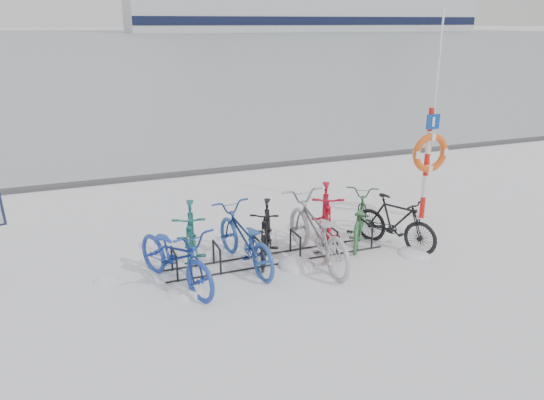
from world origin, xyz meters
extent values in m
plane|color=white|center=(0.00, 0.00, 0.00)|extent=(900.00, 900.00, 0.00)
cube|color=#949EA7|center=(0.00, 155.00, 0.01)|extent=(400.00, 298.00, 0.02)
cube|color=#3F3F42|center=(0.00, 5.90, 0.05)|extent=(400.00, 0.25, 0.10)
cylinder|color=black|center=(-1.80, -0.22, 0.22)|extent=(0.04, 0.04, 0.44)
cylinder|color=black|center=(-1.80, 0.22, 0.22)|extent=(0.04, 0.04, 0.44)
cylinder|color=black|center=(-1.80, 0.00, 0.44)|extent=(0.04, 0.44, 0.04)
cylinder|color=black|center=(-1.08, -0.22, 0.22)|extent=(0.04, 0.04, 0.44)
cylinder|color=black|center=(-1.08, 0.22, 0.22)|extent=(0.04, 0.04, 0.44)
cylinder|color=black|center=(-1.08, 0.00, 0.44)|extent=(0.04, 0.44, 0.04)
cylinder|color=black|center=(-0.36, -0.22, 0.22)|extent=(0.04, 0.04, 0.44)
cylinder|color=black|center=(-0.36, 0.22, 0.22)|extent=(0.04, 0.04, 0.44)
cylinder|color=black|center=(-0.36, 0.00, 0.44)|extent=(0.04, 0.44, 0.04)
cylinder|color=black|center=(0.36, -0.22, 0.22)|extent=(0.04, 0.04, 0.44)
cylinder|color=black|center=(0.36, 0.22, 0.22)|extent=(0.04, 0.04, 0.44)
cylinder|color=black|center=(0.36, 0.00, 0.44)|extent=(0.04, 0.44, 0.04)
cylinder|color=black|center=(1.08, -0.22, 0.22)|extent=(0.04, 0.04, 0.44)
cylinder|color=black|center=(1.08, 0.22, 0.22)|extent=(0.04, 0.04, 0.44)
cylinder|color=black|center=(1.08, 0.00, 0.44)|extent=(0.04, 0.44, 0.04)
cylinder|color=black|center=(1.80, -0.22, 0.22)|extent=(0.04, 0.04, 0.44)
cylinder|color=black|center=(1.80, 0.22, 0.22)|extent=(0.04, 0.04, 0.44)
cylinder|color=black|center=(1.80, 0.00, 0.44)|extent=(0.04, 0.44, 0.04)
cylinder|color=black|center=(0.00, -0.22, 0.02)|extent=(4.00, 0.03, 0.03)
cylinder|color=black|center=(0.00, 0.22, 0.02)|extent=(4.00, 0.03, 0.03)
cylinder|color=red|center=(3.68, 0.84, 0.23)|extent=(0.11, 0.11, 0.47)
cylinder|color=silver|center=(3.68, 0.84, 0.70)|extent=(0.11, 0.11, 0.47)
cylinder|color=red|center=(3.68, 0.84, 1.17)|extent=(0.11, 0.11, 0.47)
cylinder|color=silver|center=(3.68, 0.84, 1.64)|extent=(0.11, 0.11, 0.47)
cylinder|color=red|center=(3.68, 0.84, 2.11)|extent=(0.11, 0.11, 0.47)
torus|color=#E05515|center=(3.68, 0.75, 1.44)|extent=(0.82, 0.14, 0.82)
cube|color=navy|center=(3.68, 0.76, 2.08)|extent=(0.30, 0.03, 0.30)
cylinder|color=silver|center=(3.78, 0.89, 2.13)|extent=(0.04, 0.04, 4.26)
cube|color=silver|center=(99.10, 211.91, 6.58)|extent=(153.56, 28.52, 13.16)
cube|color=black|center=(99.10, 197.59, 4.39)|extent=(153.56, 0.30, 3.29)
cube|color=black|center=(99.10, 226.22, 4.39)|extent=(153.56, 0.30, 3.29)
imported|color=#1F3AA0|center=(-1.82, -0.29, 0.53)|extent=(1.41, 2.15, 1.07)
imported|color=#1A5756|center=(-1.45, 0.26, 0.56)|extent=(0.97, 1.94, 1.12)
imported|color=#234A97|center=(-0.59, 0.00, 0.52)|extent=(0.97, 2.08, 1.05)
imported|color=black|center=(-0.13, 0.18, 0.51)|extent=(1.15, 1.75, 1.02)
imported|color=#A6A7AD|center=(0.62, -0.31, 0.59)|extent=(0.81, 2.27, 1.19)
imported|color=#B70B20|center=(1.06, 0.19, 0.59)|extent=(1.31, 2.03, 1.19)
imported|color=#316A3C|center=(1.80, 0.27, 0.47)|extent=(1.55, 1.85, 0.95)
imported|color=black|center=(2.26, -0.24, 0.50)|extent=(1.20, 1.71, 1.01)
ellipsoid|color=white|center=(0.90, 0.66, 0.00)|extent=(0.55, 0.55, 0.19)
ellipsoid|color=white|center=(-1.78, -0.65, 0.00)|extent=(0.56, 0.56, 0.20)
ellipsoid|color=white|center=(2.97, 0.44, 0.00)|extent=(0.43, 0.43, 0.15)
ellipsoid|color=white|center=(0.42, 0.54, 0.00)|extent=(0.40, 0.40, 0.14)
ellipsoid|color=white|center=(-2.87, 0.25, 0.00)|extent=(0.44, 0.44, 0.15)
ellipsoid|color=white|center=(-1.08, 0.56, 0.00)|extent=(0.39, 0.39, 0.14)
ellipsoid|color=white|center=(2.40, -0.70, 0.00)|extent=(0.59, 0.59, 0.21)
ellipsoid|color=white|center=(0.22, -0.36, 0.00)|extent=(0.64, 0.64, 0.22)
camera|label=1|loc=(-3.15, -7.93, 3.98)|focal=35.00mm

